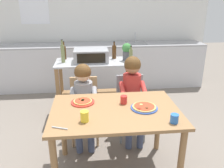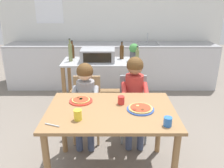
# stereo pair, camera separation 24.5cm
# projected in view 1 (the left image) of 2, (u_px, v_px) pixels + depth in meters

# --- Properties ---
(ground_plane) EXTENTS (11.80, 11.80, 0.00)m
(ground_plane) POSITION_uv_depth(u_px,v_px,m) (106.00, 118.00, 3.59)
(ground_plane) COLOR slate
(back_wall_tiled) EXTENTS (4.63, 0.14, 2.70)m
(back_wall_tiled) POSITION_uv_depth(u_px,v_px,m) (98.00, 18.00, 4.82)
(back_wall_tiled) COLOR white
(back_wall_tiled) RESTS_ON ground
(kitchen_counter) EXTENTS (4.17, 0.60, 1.08)m
(kitchen_counter) POSITION_uv_depth(u_px,v_px,m) (101.00, 65.00, 4.76)
(kitchen_counter) COLOR silver
(kitchen_counter) RESTS_ON ground
(kitchen_island_cart) EXTENTS (1.17, 0.54, 0.86)m
(kitchen_island_cart) POSITION_uv_depth(u_px,v_px,m) (95.00, 79.00, 3.56)
(kitchen_island_cart) COLOR #B7BABF
(kitchen_island_cart) RESTS_ON ground
(toaster_oven) EXTENTS (0.50, 0.34, 0.18)m
(toaster_oven) POSITION_uv_depth(u_px,v_px,m) (91.00, 56.00, 3.42)
(toaster_oven) COLOR #999BA0
(toaster_oven) RESTS_ON kitchen_island_cart
(bottle_squat_spirits) EXTENTS (0.07, 0.07, 0.27)m
(bottle_squat_spirits) POSITION_uv_depth(u_px,v_px,m) (114.00, 52.00, 3.60)
(bottle_squat_spirits) COLOR #4C2D14
(bottle_squat_spirits) RESTS_ON kitchen_island_cart
(bottle_slim_sauce) EXTENTS (0.06, 0.06, 0.34)m
(bottle_slim_sauce) POSITION_uv_depth(u_px,v_px,m) (63.00, 53.00, 3.37)
(bottle_slim_sauce) COLOR olive
(bottle_slim_sauce) RESTS_ON kitchen_island_cart
(bottle_clear_vinegar) EXTENTS (0.05, 0.05, 0.26)m
(bottle_clear_vinegar) POSITION_uv_depth(u_px,v_px,m) (131.00, 56.00, 3.34)
(bottle_clear_vinegar) COLOR olive
(bottle_clear_vinegar) RESTS_ON kitchen_island_cart
(bottle_tall_green_wine) EXTENTS (0.06, 0.06, 0.28)m
(bottle_tall_green_wine) POSITION_uv_depth(u_px,v_px,m) (64.00, 52.00, 3.55)
(bottle_tall_green_wine) COLOR #4C2D14
(bottle_tall_green_wine) RESTS_ON kitchen_island_cart
(potted_herb_plant) EXTENTS (0.14, 0.14, 0.26)m
(potted_herb_plant) POSITION_uv_depth(u_px,v_px,m) (127.00, 51.00, 3.46)
(potted_herb_plant) COLOR #4C4C51
(potted_herb_plant) RESTS_ON kitchen_island_cart
(dining_table) EXTENTS (1.24, 0.83, 0.74)m
(dining_table) POSITION_uv_depth(u_px,v_px,m) (115.00, 119.00, 2.27)
(dining_table) COLOR olive
(dining_table) RESTS_ON ground
(dining_chair_left) EXTENTS (0.36, 0.36, 0.81)m
(dining_chair_left) POSITION_uv_depth(u_px,v_px,m) (84.00, 105.00, 2.93)
(dining_chair_left) COLOR tan
(dining_chair_left) RESTS_ON ground
(dining_chair_right) EXTENTS (0.36, 0.36, 0.81)m
(dining_chair_right) POSITION_uv_depth(u_px,v_px,m) (130.00, 102.00, 3.01)
(dining_chair_right) COLOR gray
(dining_chair_right) RESTS_ON ground
(child_in_grey_shirt) EXTENTS (0.32, 0.42, 1.01)m
(child_in_grey_shirt) POSITION_uv_depth(u_px,v_px,m) (84.00, 95.00, 2.76)
(child_in_grey_shirt) COLOR #424C6B
(child_in_grey_shirt) RESTS_ON ground
(child_in_red_shirt) EXTENTS (0.32, 0.42, 1.08)m
(child_in_red_shirt) POSITION_uv_depth(u_px,v_px,m) (133.00, 89.00, 2.82)
(child_in_red_shirt) COLOR #424C6B
(child_in_red_shirt) RESTS_ON ground
(pizza_plate_red_rimmed) EXTENTS (0.24, 0.24, 0.03)m
(pizza_plate_red_rimmed) POSITION_uv_depth(u_px,v_px,m) (83.00, 102.00, 2.37)
(pizza_plate_red_rimmed) COLOR red
(pizza_plate_red_rimmed) RESTS_ON dining_table
(pizza_plate_blue_rimmed) EXTENTS (0.26, 0.26, 0.03)m
(pizza_plate_blue_rimmed) POSITION_uv_depth(u_px,v_px,m) (144.00, 107.00, 2.24)
(pizza_plate_blue_rimmed) COLOR #3356B7
(pizza_plate_blue_rimmed) RESTS_ON dining_table
(drinking_cup_blue) EXTENTS (0.07, 0.07, 0.08)m
(drinking_cup_blue) POSITION_uv_depth(u_px,v_px,m) (174.00, 119.00, 1.98)
(drinking_cup_blue) COLOR blue
(drinking_cup_blue) RESTS_ON dining_table
(drinking_cup_yellow) EXTENTS (0.07, 0.07, 0.10)m
(drinking_cup_yellow) POSITION_uv_depth(u_px,v_px,m) (85.00, 116.00, 2.00)
(drinking_cup_yellow) COLOR yellow
(drinking_cup_yellow) RESTS_ON dining_table
(drinking_cup_red) EXTENTS (0.07, 0.07, 0.08)m
(drinking_cup_red) POSITION_uv_depth(u_px,v_px,m) (124.00, 100.00, 2.34)
(drinking_cup_red) COLOR red
(drinking_cup_red) RESTS_ON dining_table
(serving_spoon) EXTENTS (0.14, 0.06, 0.01)m
(serving_spoon) POSITION_uv_depth(u_px,v_px,m) (60.00, 128.00, 1.90)
(serving_spoon) COLOR #B7BABF
(serving_spoon) RESTS_ON dining_table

